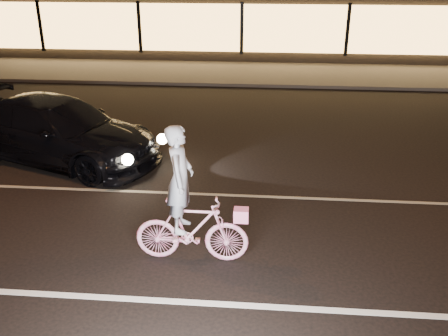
{
  "coord_description": "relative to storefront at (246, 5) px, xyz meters",
  "views": [
    {
      "loc": [
        1.16,
        -7.29,
        4.7
      ],
      "look_at": [
        0.47,
        0.6,
        1.24
      ],
      "focal_mm": 40.0,
      "sensor_mm": 36.0,
      "label": 1
    }
  ],
  "objects": [
    {
      "name": "lane_stripe_near",
      "position": [
        0.0,
        -20.47,
        -2.14
      ],
      "size": [
        60.0,
        0.12,
        0.01
      ],
      "primitive_type": "cube",
      "color": "silver",
      "rests_on": "ground"
    },
    {
      "name": "sidewalk",
      "position": [
        0.0,
        -5.97,
        -2.09
      ],
      "size": [
        30.0,
        4.0,
        0.12
      ],
      "primitive_type": "cube",
      "color": "#383533",
      "rests_on": "ground"
    },
    {
      "name": "cyclist",
      "position": [
        -0.01,
        -19.36,
        -1.32
      ],
      "size": [
        1.85,
        0.64,
        2.34
      ],
      "rotation": [
        0.0,
        0.0,
        1.57
      ],
      "color": "#E3367F",
      "rests_on": "ground"
    },
    {
      "name": "lane_stripe_far",
      "position": [
        0.0,
        -16.97,
        -2.14
      ],
      "size": [
        60.0,
        0.1,
        0.01
      ],
      "primitive_type": "cube",
      "color": "gray",
      "rests_on": "ground"
    },
    {
      "name": "sedan",
      "position": [
        -3.77,
        -15.36,
        -1.4
      ],
      "size": [
        5.57,
        3.75,
        1.5
      ],
      "rotation": [
        0.0,
        0.0,
        1.22
      ],
      "color": "black",
      "rests_on": "ground"
    },
    {
      "name": "ground",
      "position": [
        0.0,
        -18.97,
        -2.15
      ],
      "size": [
        90.0,
        90.0,
        0.0
      ],
      "primitive_type": "plane",
      "color": "black",
      "rests_on": "ground"
    },
    {
      "name": "storefront",
      "position": [
        0.0,
        0.0,
        0.0
      ],
      "size": [
        25.4,
        8.42,
        4.2
      ],
      "color": "black",
      "rests_on": "ground"
    }
  ]
}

